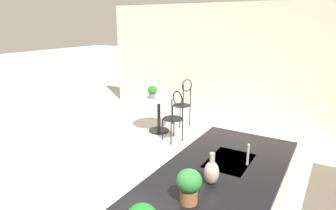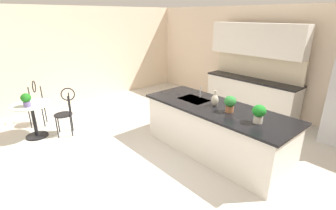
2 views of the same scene
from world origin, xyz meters
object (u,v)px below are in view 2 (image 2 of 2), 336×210
bistro_table (34,117)px  potted_plant_counter_far (259,113)px  chair_near_window (36,101)px  chair_by_island (65,109)px  potted_plant_counter_near (230,103)px  potted_plant_on_table (26,99)px  vase_on_counter (215,100)px

bistro_table → potted_plant_counter_far: size_ratio=2.81×
chair_near_window → chair_by_island: bearing=18.2°
potted_plant_counter_near → chair_by_island: bearing=-148.6°
bistro_table → potted_plant_counter_near: 4.00m
potted_plant_on_table → potted_plant_counter_far: bearing=32.9°
potted_plant_on_table → vase_on_counter: 3.68m
potted_plant_counter_far → bistro_table: bearing=-148.8°
chair_by_island → potted_plant_counter_near: (2.88, 1.76, 0.51)m
potted_plant_counter_near → vase_on_counter: 0.36m
potted_plant_counter_near → vase_on_counter: bearing=173.3°
chair_by_island → potted_plant_counter_far: size_ratio=3.66×
potted_plant_on_table → potted_plant_counter_near: (3.09, 2.41, 0.19)m
chair_by_island → potted_plant_counter_near: 3.41m
chair_by_island → potted_plant_counter_far: bearing=26.5°
chair_by_island → chair_near_window: bearing=-161.8°
chair_near_window → vase_on_counter: (3.52, 2.12, 0.46)m
vase_on_counter → potted_plant_counter_far: bearing=-5.5°
potted_plant_on_table → potted_plant_counter_near: size_ratio=0.97×
bistro_table → chair_near_window: bearing=160.5°
potted_plant_counter_far → vase_on_counter: vase_on_counter is taller
bistro_table → chair_by_island: bearing=60.2°
bistro_table → potted_plant_on_table: potted_plant_on_table is taller
chair_by_island → vase_on_counter: vase_on_counter is taller
chair_near_window → chair_by_island: (0.99, 0.32, 0.00)m
potted_plant_counter_far → potted_plant_counter_near: size_ratio=1.01×
potted_plant_on_table → potted_plant_counter_near: bearing=37.9°
bistro_table → vase_on_counter: vase_on_counter is taller
chair_near_window → potted_plant_counter_near: (3.87, 2.08, 0.51)m
potted_plant_counter_far → vase_on_counter: 0.91m
bistro_table → chair_near_window: size_ratio=0.77×
potted_plant_counter_far → chair_near_window: bearing=-155.3°
potted_plant_counter_far → chair_by_island: bearing=-153.5°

